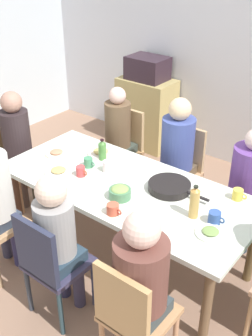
{
  "coord_description": "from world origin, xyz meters",
  "views": [
    {
      "loc": [
        1.74,
        -2.2,
        2.5
      ],
      "look_at": [
        0.0,
        0.0,
        0.88
      ],
      "focal_mm": 43.96,
      "sensor_mm": 36.0,
      "label": 1
    }
  ],
  "objects_px": {
    "person_2": "(249,178)",
    "bottle_1": "(102,150)",
    "plate_2": "(57,153)",
    "serving_pan": "(170,187)",
    "person_1": "(117,133)",
    "chair_5": "(180,166)",
    "bottle_0": "(194,202)",
    "chair_7": "(132,314)",
    "cup_2": "(88,162)",
    "person_4": "(17,139)",
    "plate_3": "(210,233)",
    "microwave": "(148,68)",
    "person_7": "(142,278)",
    "cup_5": "(215,218)",
    "cup_4": "(81,171)",
    "plate_1": "(101,152)",
    "chair_2": "(250,191)",
    "plate_0": "(59,171)",
    "chair_4": "(14,155)",
    "person_5": "(177,149)",
    "chair_1": "(123,146)",
    "chair_3": "(50,262)",
    "cup_1": "(108,166)",
    "bowl_0": "(120,192)",
    "person_3": "(57,234)",
    "cup_0": "(113,209)",
    "side_cabinet": "(146,113)",
    "cup_3": "(238,194)",
    "dining_table": "(126,191)"
  },
  "relations": [
    {
      "from": "person_2",
      "to": "bottle_1",
      "type": "height_order",
      "value": "person_2"
    },
    {
      "from": "plate_2",
      "to": "serving_pan",
      "type": "relative_size",
      "value": 0.4
    },
    {
      "from": "person_1",
      "to": "plate_2",
      "type": "bearing_deg",
      "value": -97.13
    },
    {
      "from": "chair_5",
      "to": "bottle_0",
      "type": "relative_size",
      "value": 3.47
    },
    {
      "from": "person_1",
      "to": "chair_7",
      "type": "xyz_separation_m",
      "value": [
        1.44,
        -1.61,
        -0.18
      ]
    },
    {
      "from": "cup_2",
      "to": "bottle_0",
      "type": "distance_m",
      "value": 1.08
    },
    {
      "from": "person_1",
      "to": "plate_2",
      "type": "distance_m",
      "value": 0.76
    },
    {
      "from": "person_4",
      "to": "bottle_1",
      "type": "bearing_deg",
      "value": 11.85
    },
    {
      "from": "person_1",
      "to": "serving_pan",
      "type": "relative_size",
      "value": 2.29
    },
    {
      "from": "plate_3",
      "to": "bottle_0",
      "type": "relative_size",
      "value": 0.8
    },
    {
      "from": "serving_pan",
      "to": "microwave",
      "type": "height_order",
      "value": "microwave"
    },
    {
      "from": "person_7",
      "to": "cup_5",
      "type": "distance_m",
      "value": 0.75
    },
    {
      "from": "person_4",
      "to": "serving_pan",
      "type": "relative_size",
      "value": 2.33
    },
    {
      "from": "person_2",
      "to": "plate_2",
      "type": "bearing_deg",
      "value": -153.77
    },
    {
      "from": "cup_4",
      "to": "plate_1",
      "type": "bearing_deg",
      "value": 108.25
    },
    {
      "from": "plate_2",
      "to": "bottle_1",
      "type": "xyz_separation_m",
      "value": [
        0.39,
        0.19,
        0.08
      ]
    },
    {
      "from": "chair_2",
      "to": "person_7",
      "type": "bearing_deg",
      "value": -90.0
    },
    {
      "from": "plate_0",
      "to": "cup_2",
      "type": "distance_m",
      "value": 0.27
    },
    {
      "from": "chair_2",
      "to": "chair_4",
      "type": "bearing_deg",
      "value": -158.62
    },
    {
      "from": "person_5",
      "to": "plate_1",
      "type": "relative_size",
      "value": 5.06
    },
    {
      "from": "bottle_1",
      "to": "chair_1",
      "type": "bearing_deg",
      "value": 114.32
    },
    {
      "from": "plate_0",
      "to": "plate_2",
      "type": "relative_size",
      "value": 1.12
    },
    {
      "from": "chair_1",
      "to": "chair_4",
      "type": "bearing_deg",
      "value": -130.91
    },
    {
      "from": "plate_1",
      "to": "plate_2",
      "type": "bearing_deg",
      "value": -139.6
    },
    {
      "from": "chair_3",
      "to": "plate_3",
      "type": "bearing_deg",
      "value": 40.23
    },
    {
      "from": "person_4",
      "to": "cup_5",
      "type": "bearing_deg",
      "value": -0.4
    },
    {
      "from": "chair_2",
      "to": "cup_4",
      "type": "distance_m",
      "value": 1.5
    },
    {
      "from": "chair_3",
      "to": "bottle_1",
      "type": "relative_size",
      "value": 4.59
    },
    {
      "from": "chair_1",
      "to": "person_2",
      "type": "bearing_deg",
      "value": -3.6
    },
    {
      "from": "chair_1",
      "to": "plate_0",
      "type": "height_order",
      "value": "chair_1"
    },
    {
      "from": "plate_3",
      "to": "cup_2",
      "type": "bearing_deg",
      "value": 172.64
    },
    {
      "from": "chair_3",
      "to": "cup_4",
      "type": "bearing_deg",
      "value": 117.43
    },
    {
      "from": "chair_3",
      "to": "cup_1",
      "type": "bearing_deg",
      "value": 105.2
    },
    {
      "from": "chair_4",
      "to": "chair_5",
      "type": "xyz_separation_m",
      "value": [
        1.46,
        0.85,
        0.0
      ]
    },
    {
      "from": "bowl_0",
      "to": "bottle_1",
      "type": "distance_m",
      "value": 0.64
    },
    {
      "from": "cup_4",
      "to": "cup_5",
      "type": "xyz_separation_m",
      "value": [
        1.17,
        0.12,
        0.0
      ]
    },
    {
      "from": "person_3",
      "to": "person_4",
      "type": "distance_m",
      "value": 1.57
    },
    {
      "from": "chair_3",
      "to": "cup_2",
      "type": "xyz_separation_m",
      "value": [
        -0.43,
        0.87,
        0.26
      ]
    },
    {
      "from": "person_4",
      "to": "cup_0",
      "type": "relative_size",
      "value": 9.58
    },
    {
      "from": "person_1",
      "to": "chair_5",
      "type": "xyz_separation_m",
      "value": [
        0.72,
        0.09,
        -0.18
      ]
    },
    {
      "from": "person_3",
      "to": "cup_5",
      "type": "relative_size",
      "value": 9.43
    },
    {
      "from": "bottle_1",
      "to": "cup_1",
      "type": "bearing_deg",
      "value": -37.67
    },
    {
      "from": "person_1",
      "to": "chair_7",
      "type": "bearing_deg",
      "value": -48.26
    },
    {
      "from": "plate_2",
      "to": "bowl_0",
      "type": "bearing_deg",
      "value": -11.85
    },
    {
      "from": "bowl_0",
      "to": "side_cabinet",
      "type": "height_order",
      "value": "side_cabinet"
    },
    {
      "from": "person_2",
      "to": "cup_3",
      "type": "distance_m",
      "value": 0.42
    },
    {
      "from": "dining_table",
      "to": "person_3",
      "type": "relative_size",
      "value": 1.85
    },
    {
      "from": "person_4",
      "to": "serving_pan",
      "type": "height_order",
      "value": "person_4"
    },
    {
      "from": "chair_5",
      "to": "plate_1",
      "type": "distance_m",
      "value": 0.81
    },
    {
      "from": "chair_3",
      "to": "person_3",
      "type": "height_order",
      "value": "person_3"
    }
  ]
}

